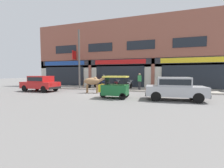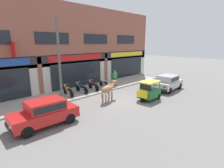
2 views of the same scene
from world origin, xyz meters
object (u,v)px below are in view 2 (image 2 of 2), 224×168
at_px(car_0, 168,82).
at_px(auto_rickshaw, 149,92).
at_px(motorcycle_1, 82,88).
at_px(motorcycle_2, 94,86).
at_px(car_1, 45,112).
at_px(motorcycle_0, 68,91).
at_px(pedestrian, 115,77).
at_px(motorcycle_3, 104,84).
at_px(cow, 108,89).
at_px(utility_pole, 59,61).

distance_m(car_0, auto_rickshaw, 3.88).
height_order(motorcycle_1, motorcycle_2, same).
height_order(car_0, motorcycle_2, car_0).
distance_m(car_1, motorcycle_0, 5.19).
relative_size(auto_rickshaw, pedestrian, 1.25).
xyz_separation_m(car_1, motorcycle_1, (5.02, 3.62, -0.30)).
height_order(motorcycle_0, motorcycle_1, same).
distance_m(car_1, motorcycle_3, 8.50).
relative_size(motorcycle_2, motorcycle_3, 1.01).
relative_size(car_1, motorcycle_3, 2.06).
height_order(cow, pedestrian, pedestrian).
relative_size(car_0, motorcycle_1, 2.03).
bearing_deg(car_1, cow, 5.14).
bearing_deg(cow, motorcycle_3, 52.12).
relative_size(car_1, motorcycle_1, 2.03).
bearing_deg(pedestrian, motorcycle_2, 172.39).
bearing_deg(motorcycle_3, motorcycle_0, 179.16).
height_order(cow, motorcycle_2, cow).
height_order(car_0, motorcycle_3, car_0).
distance_m(motorcycle_1, motorcycle_3, 2.68).
relative_size(car_0, auto_rickshaw, 1.84).
relative_size(car_1, motorcycle_0, 2.03).
xyz_separation_m(auto_rickshaw, pedestrian, (1.07, 4.80, 0.45)).
xyz_separation_m(cow, motorcycle_0, (-1.60, 3.18, -0.50)).
relative_size(cow, auto_rickshaw, 1.06).
xyz_separation_m(cow, pedestrian, (3.61, 2.78, 0.10)).
xyz_separation_m(car_1, motorcycle_2, (6.35, 3.60, -0.30)).
bearing_deg(motorcycle_0, motorcycle_3, -0.84).
height_order(cow, car_0, cow).
bearing_deg(utility_pole, car_0, -23.46).
bearing_deg(utility_pole, motorcycle_0, 38.42).
relative_size(auto_rickshaw, motorcycle_2, 1.11).
height_order(motorcycle_3, pedestrian, pedestrian).
xyz_separation_m(motorcycle_1, motorcycle_2, (1.33, -0.03, 0.00)).
bearing_deg(cow, utility_pole, 139.56).
distance_m(motorcycle_3, pedestrian, 1.37).
xyz_separation_m(cow, auto_rickshaw, (2.54, -2.02, -0.35)).
relative_size(cow, utility_pole, 0.34).
height_order(car_0, auto_rickshaw, auto_rickshaw).
bearing_deg(utility_pole, car_1, -132.79).
distance_m(motorcycle_0, utility_pole, 3.03).
xyz_separation_m(motorcycle_0, utility_pole, (-1.10, -0.88, 2.69)).
bearing_deg(utility_pole, pedestrian, 4.36).
bearing_deg(motorcycle_3, car_1, -154.98).
bearing_deg(auto_rickshaw, motorcycle_2, 105.90).
distance_m(car_0, utility_pole, 10.20).
relative_size(motorcycle_0, pedestrian, 1.13).
bearing_deg(motorcycle_3, auto_rickshaw, -88.69).
relative_size(motorcycle_2, pedestrian, 1.13).
xyz_separation_m(car_0, utility_pole, (-9.10, 3.95, 2.38)).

